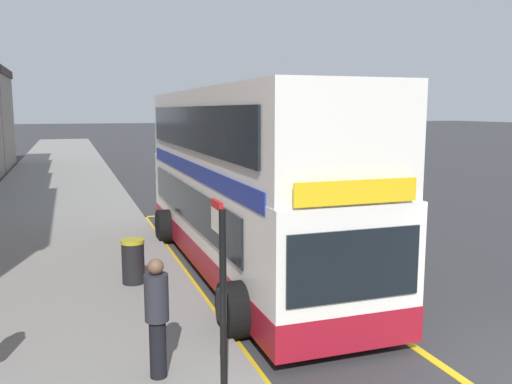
{
  "coord_description": "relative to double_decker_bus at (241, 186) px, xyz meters",
  "views": [
    {
      "loc": [
        -6.43,
        -5.86,
        3.92
      ],
      "look_at": [
        -1.87,
        7.37,
        1.79
      ],
      "focal_mm": 37.99,
      "sensor_mm": 36.0,
      "label": 1
    }
  ],
  "objects": [
    {
      "name": "parked_car_maroon_behind",
      "position": [
        5.52,
        12.37,
        -1.27
      ],
      "size": [
        2.09,
        4.2,
        1.62
      ],
      "rotation": [
        0.0,
        0.0,
        -0.03
      ],
      "color": "maroon",
      "rests_on": "ground"
    },
    {
      "name": "ground_plane",
      "position": [
        2.46,
        25.23,
        -2.07
      ],
      "size": [
        260.0,
        260.0,
        0.0
      ],
      "primitive_type": "plane",
      "color": "#333335"
    },
    {
      "name": "litter_bin",
      "position": [
        -2.77,
        -0.87,
        -1.43
      ],
      "size": [
        0.51,
        0.51,
        0.98
      ],
      "color": "black",
      "rests_on": "pavement_near"
    },
    {
      "name": "bus_stop_sign",
      "position": [
        -2.24,
        -6.25,
        -0.37
      ],
      "size": [
        0.09,
        0.51,
        2.64
      ],
      "color": "black",
      "rests_on": "pavement_near"
    },
    {
      "name": "bus_bay_markings",
      "position": [
        -0.08,
        0.17,
        -2.06
      ],
      "size": [
        2.92,
        14.45,
        0.01
      ],
      "color": "gold",
      "rests_on": "ground"
    },
    {
      "name": "double_decker_bus",
      "position": [
        0.0,
        0.0,
        0.0
      ],
      "size": [
        3.27,
        11.35,
        4.4
      ],
      "color": "white",
      "rests_on": "ground"
    },
    {
      "name": "parked_car_black_distant",
      "position": [
        7.32,
        24.87,
        -1.27
      ],
      "size": [
        2.09,
        4.2,
        1.62
      ],
      "rotation": [
        0.0,
        0.0,
        3.13
      ],
      "color": "black",
      "rests_on": "ground"
    },
    {
      "name": "pedestrian_waiting_near_sign",
      "position": [
        -2.93,
        -5.31,
        -0.98
      ],
      "size": [
        0.34,
        0.34,
        1.74
      ],
      "color": "black",
      "rests_on": "pavement_near"
    },
    {
      "name": "pavement_near",
      "position": [
        -4.54,
        25.23,
        -2.0
      ],
      "size": [
        6.0,
        76.0,
        0.14
      ],
      "primitive_type": "cube",
      "color": "gray",
      "rests_on": "ground"
    }
  ]
}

